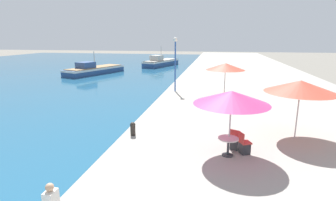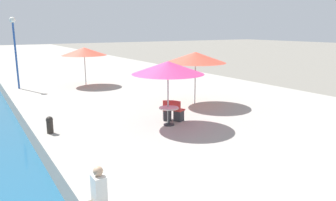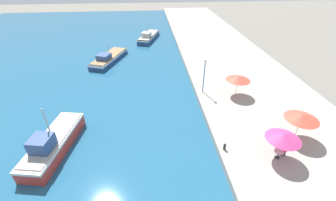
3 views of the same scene
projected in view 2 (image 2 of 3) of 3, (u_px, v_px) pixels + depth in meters
name	position (u px, v px, depth m)	size (l,w,h in m)	color
quay_promenade	(65.00, 65.00, 38.68)	(16.00, 90.00, 0.74)	#A39E93
cafe_umbrella_pink	(168.00, 68.00, 12.97)	(2.91, 2.91, 2.59)	#B7B7B7
cafe_umbrella_white	(196.00, 57.00, 16.57)	(3.11, 3.11, 2.69)	#B7B7B7
cafe_umbrella_striped	(84.00, 51.00, 22.21)	(3.03, 3.03, 2.59)	#B7B7B7
cafe_table	(169.00, 112.00, 13.24)	(0.80, 0.80, 0.74)	#333338
cafe_chair_left	(167.00, 113.00, 13.99)	(0.55, 0.56, 0.91)	#2D2D33
cafe_chair_right	(178.00, 114.00, 13.87)	(0.56, 0.54, 0.91)	#2D2D33
person_at_quay	(97.00, 190.00, 7.10)	(0.53, 0.36, 0.97)	brown
mooring_bollard	(50.00, 124.00, 12.25)	(0.26, 0.26, 0.65)	#2D2823
lamppost	(14.00, 41.00, 20.78)	(0.36, 0.36, 4.56)	#28519E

